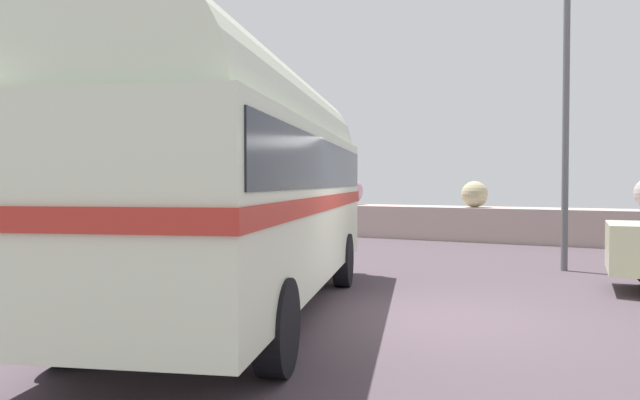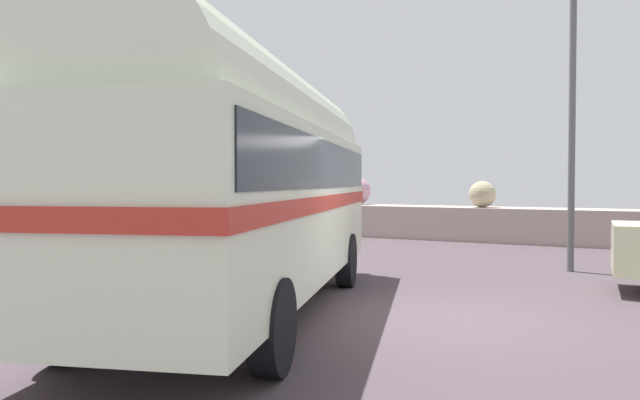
% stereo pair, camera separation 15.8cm
% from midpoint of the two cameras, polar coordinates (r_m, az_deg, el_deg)
% --- Properties ---
extents(ground, '(32.00, 26.00, 0.02)m').
position_cam_midpoint_polar(ground, '(8.82, 11.73, -10.80)').
color(ground, '#483B41').
extents(breakwater, '(31.36, 2.25, 2.45)m').
position_cam_midpoint_polar(breakwater, '(20.24, 21.81, -1.97)').
color(breakwater, '#AB958C').
rests_on(breakwater, ground).
extents(vintage_coach, '(5.08, 8.89, 3.70)m').
position_cam_midpoint_polar(vintage_coach, '(8.73, -6.59, 2.59)').
color(vintage_coach, black).
rests_on(vintage_coach, ground).
extents(lamp_post, '(0.84, 0.46, 7.27)m').
position_cam_midpoint_polar(lamp_post, '(14.19, 23.04, 10.21)').
color(lamp_post, '#5B5B60').
rests_on(lamp_post, ground).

